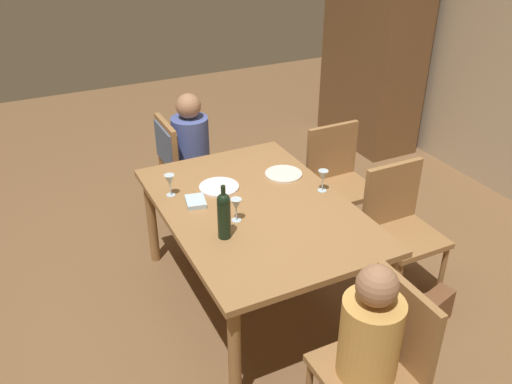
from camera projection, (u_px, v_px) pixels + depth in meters
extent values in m
plane|color=brown|center=(256.00, 298.00, 3.80)|extent=(10.00, 10.00, 0.00)
cube|color=brown|center=(374.00, 47.00, 5.67)|extent=(1.10, 0.56, 2.10)
cube|color=olive|center=(256.00, 208.00, 3.43)|extent=(1.65, 1.13, 0.04)
cylinder|color=olive|center=(152.00, 220.00, 4.02)|extent=(0.07, 0.07, 0.72)
cylinder|color=olive|center=(235.00, 359.00, 2.84)|extent=(0.07, 0.07, 0.72)
cylinder|color=olive|center=(270.00, 191.00, 4.40)|extent=(0.07, 0.07, 0.72)
cylinder|color=olive|center=(386.00, 303.00, 3.22)|extent=(0.07, 0.07, 0.72)
cylinder|color=olive|center=(368.00, 367.00, 2.97)|extent=(0.04, 0.04, 0.44)
cube|color=olive|center=(365.00, 373.00, 2.63)|extent=(0.44, 0.44, 0.04)
cube|color=olive|center=(404.00, 323.00, 2.59)|extent=(0.44, 0.04, 0.44)
cylinder|color=olive|center=(207.00, 180.00, 4.85)|extent=(0.04, 0.04, 0.44)
cylinder|color=olive|center=(223.00, 200.00, 4.55)|extent=(0.04, 0.04, 0.44)
cylinder|color=olive|center=(166.00, 189.00, 4.70)|extent=(0.04, 0.04, 0.44)
cylinder|color=olive|center=(180.00, 210.00, 4.41)|extent=(0.04, 0.04, 0.44)
cube|color=olive|center=(192.00, 169.00, 4.51)|extent=(0.44, 0.44, 0.04)
cube|color=olive|center=(167.00, 148.00, 4.31)|extent=(0.44, 0.04, 0.44)
cube|color=#4C5B75|center=(167.00, 145.00, 4.30)|extent=(0.40, 0.07, 0.31)
cylinder|color=olive|center=(375.00, 221.00, 4.26)|extent=(0.04, 0.04, 0.44)
cylinder|color=olive|center=(335.00, 233.00, 4.12)|extent=(0.04, 0.04, 0.44)
cylinder|color=olive|center=(348.00, 199.00, 4.56)|extent=(0.04, 0.04, 0.44)
cylinder|color=olive|center=(309.00, 209.00, 4.41)|extent=(0.04, 0.04, 0.44)
cube|color=olive|center=(344.00, 189.00, 4.22)|extent=(0.44, 0.44, 0.04)
cube|color=olive|center=(332.00, 151.00, 4.26)|extent=(0.04, 0.44, 0.44)
cylinder|color=olive|center=(442.00, 274.00, 3.68)|extent=(0.04, 0.04, 0.44)
cylinder|color=olive|center=(397.00, 290.00, 3.54)|extent=(0.04, 0.04, 0.44)
cylinder|color=olive|center=(405.00, 245.00, 3.98)|extent=(0.04, 0.04, 0.44)
cylinder|color=olive|center=(363.00, 258.00, 3.83)|extent=(0.04, 0.04, 0.44)
cube|color=olive|center=(406.00, 237.00, 3.64)|extent=(0.44, 0.44, 0.04)
cube|color=olive|center=(392.00, 193.00, 3.68)|extent=(0.04, 0.44, 0.44)
cylinder|color=tan|center=(370.00, 339.00, 2.52)|extent=(0.29, 0.29, 0.44)
sphere|color=#996B4C|center=(377.00, 286.00, 2.36)|extent=(0.19, 0.19, 0.19)
cylinder|color=#33333D|center=(205.00, 185.00, 4.75)|extent=(0.11, 0.11, 0.46)
cylinder|color=#33333D|center=(213.00, 195.00, 4.61)|extent=(0.11, 0.11, 0.46)
cylinder|color=#475699|center=(191.00, 144.00, 4.40)|extent=(0.30, 0.30, 0.46)
sphere|color=#996B4C|center=(188.00, 106.00, 4.23)|extent=(0.20, 0.20, 0.20)
cylinder|color=black|center=(224.00, 220.00, 3.07)|extent=(0.08, 0.08, 0.23)
sphere|color=black|center=(223.00, 200.00, 3.00)|extent=(0.08, 0.08, 0.08)
cylinder|color=black|center=(223.00, 192.00, 2.98)|extent=(0.03, 0.03, 0.08)
cylinder|color=silver|center=(322.00, 190.00, 3.59)|extent=(0.06, 0.06, 0.00)
cylinder|color=silver|center=(322.00, 186.00, 3.57)|extent=(0.01, 0.01, 0.07)
cone|color=silver|center=(323.00, 176.00, 3.54)|extent=(0.07, 0.07, 0.07)
cylinder|color=silver|center=(236.00, 220.00, 3.27)|extent=(0.06, 0.06, 0.00)
cylinder|color=silver|center=(236.00, 215.00, 3.25)|extent=(0.01, 0.01, 0.07)
cone|color=silver|center=(236.00, 205.00, 3.22)|extent=(0.07, 0.07, 0.07)
cylinder|color=silver|center=(171.00, 195.00, 3.54)|extent=(0.06, 0.06, 0.00)
cylinder|color=silver|center=(170.00, 190.00, 3.52)|extent=(0.01, 0.01, 0.07)
cone|color=silver|center=(170.00, 180.00, 3.48)|extent=(0.07, 0.07, 0.07)
cylinder|color=white|center=(219.00, 187.00, 3.62)|extent=(0.27, 0.27, 0.01)
cylinder|color=silver|center=(283.00, 174.00, 3.78)|extent=(0.26, 0.26, 0.01)
cube|color=#ADC6D6|center=(196.00, 201.00, 3.44)|extent=(0.18, 0.15, 0.03)
cube|color=brown|center=(434.00, 309.00, 3.54)|extent=(0.19, 0.30, 0.22)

